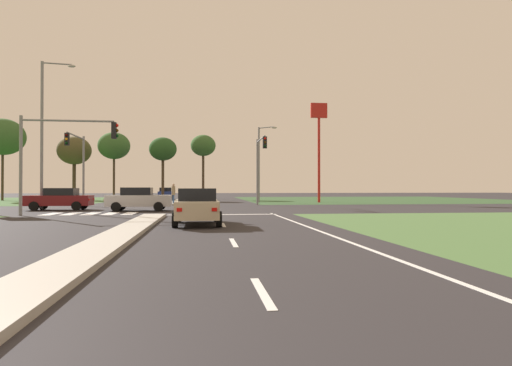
# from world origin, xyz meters

# --- Properties ---
(ground_plane) EXTENTS (200.00, 200.00, 0.00)m
(ground_plane) POSITION_xyz_m (0.00, 30.00, 0.00)
(ground_plane) COLOR #282628
(grass_verge_far_right) EXTENTS (35.00, 35.00, 0.01)m
(grass_verge_far_right) POSITION_xyz_m (25.50, 54.50, 0.00)
(grass_verge_far_right) COLOR #2D4C28
(grass_verge_far_right) RESTS_ON ground
(median_island_near) EXTENTS (1.20, 22.00, 0.14)m
(median_island_near) POSITION_xyz_m (0.00, 11.00, 0.07)
(median_island_near) COLOR #ADA89E
(median_island_near) RESTS_ON ground
(median_island_far) EXTENTS (1.20, 36.00, 0.14)m
(median_island_far) POSITION_xyz_m (0.00, 55.00, 0.07)
(median_island_far) COLOR #ADA89E
(median_island_far) RESTS_ON ground
(lane_dash_near) EXTENTS (0.14, 2.00, 0.01)m
(lane_dash_near) POSITION_xyz_m (3.50, 3.77, 0.01)
(lane_dash_near) COLOR silver
(lane_dash_near) RESTS_ON ground
(lane_dash_second) EXTENTS (0.14, 2.00, 0.01)m
(lane_dash_second) POSITION_xyz_m (3.50, 9.77, 0.01)
(lane_dash_second) COLOR silver
(lane_dash_second) RESTS_ON ground
(lane_dash_third) EXTENTS (0.14, 2.00, 0.01)m
(lane_dash_third) POSITION_xyz_m (3.50, 15.77, 0.01)
(lane_dash_third) COLOR silver
(lane_dash_third) RESTS_ON ground
(lane_dash_fourth) EXTENTS (0.14, 2.00, 0.01)m
(lane_dash_fourth) POSITION_xyz_m (3.50, 21.77, 0.01)
(lane_dash_fourth) COLOR silver
(lane_dash_fourth) RESTS_ON ground
(lane_dash_fifth) EXTENTS (0.14, 2.00, 0.01)m
(lane_dash_fifth) POSITION_xyz_m (3.50, 27.77, 0.01)
(lane_dash_fifth) COLOR silver
(lane_dash_fifth) RESTS_ON ground
(edge_line_right) EXTENTS (0.14, 24.00, 0.01)m
(edge_line_right) POSITION_xyz_m (6.85, 12.00, 0.01)
(edge_line_right) COLOR silver
(edge_line_right) RESTS_ON ground
(stop_bar_near) EXTENTS (6.40, 0.50, 0.01)m
(stop_bar_near) POSITION_xyz_m (3.80, 23.00, 0.01)
(stop_bar_near) COLOR silver
(stop_bar_near) RESTS_ON ground
(crosswalk_bar_near) EXTENTS (0.70, 2.80, 0.01)m
(crosswalk_bar_near) POSITION_xyz_m (-6.40, 24.80, 0.01)
(crosswalk_bar_near) COLOR silver
(crosswalk_bar_near) RESTS_ON ground
(crosswalk_bar_second) EXTENTS (0.70, 2.80, 0.01)m
(crosswalk_bar_second) POSITION_xyz_m (-5.25, 24.80, 0.01)
(crosswalk_bar_second) COLOR silver
(crosswalk_bar_second) RESTS_ON ground
(crosswalk_bar_third) EXTENTS (0.70, 2.80, 0.01)m
(crosswalk_bar_third) POSITION_xyz_m (-4.10, 24.80, 0.01)
(crosswalk_bar_third) COLOR silver
(crosswalk_bar_third) RESTS_ON ground
(crosswalk_bar_fourth) EXTENTS (0.70, 2.80, 0.01)m
(crosswalk_bar_fourth) POSITION_xyz_m (-2.95, 24.80, 0.01)
(crosswalk_bar_fourth) COLOR silver
(crosswalk_bar_fourth) RESTS_ON ground
(crosswalk_bar_fifth) EXTENTS (0.70, 2.80, 0.01)m
(crosswalk_bar_fifth) POSITION_xyz_m (-1.80, 24.80, 0.01)
(crosswalk_bar_fifth) COLOR silver
(crosswalk_bar_fifth) RESTS_ON ground
(car_silver_near) EXTENTS (4.33, 2.04, 1.60)m
(car_silver_near) POSITION_xyz_m (-1.70, 27.92, 0.82)
(car_silver_near) COLOR #B7B7BC
(car_silver_near) RESTS_ON ground
(car_blue_third) EXTENTS (2.00, 4.25, 1.62)m
(car_blue_third) POSITION_xyz_m (-2.26, 57.44, 0.82)
(car_blue_third) COLOR navy
(car_blue_third) RESTS_ON ground
(car_beige_fourth) EXTENTS (1.95, 4.38, 1.56)m
(car_beige_fourth) POSITION_xyz_m (2.41, 16.12, 0.79)
(car_beige_fourth) COLOR #BCAD8E
(car_beige_fourth) RESTS_ON ground
(car_maroon_fifth) EXTENTS (4.42, 1.97, 1.56)m
(car_maroon_fifth) POSITION_xyz_m (-7.43, 29.76, 0.80)
(car_maroon_fifth) COLOR maroon
(car_maroon_fifth) RESTS_ON ground
(traffic_signal_near_left) EXTENTS (5.46, 0.32, 5.69)m
(traffic_signal_near_left) POSITION_xyz_m (-5.61, 23.40, 3.96)
(traffic_signal_near_left) COLOR gray
(traffic_signal_near_left) RESTS_ON ground
(traffic_signal_far_right) EXTENTS (0.32, 5.11, 6.00)m
(traffic_signal_far_right) POSITION_xyz_m (7.60, 34.80, 4.14)
(traffic_signal_far_right) COLOR gray
(traffic_signal_far_right) RESTS_ON ground
(traffic_signal_far_left) EXTENTS (0.32, 5.05, 6.06)m
(traffic_signal_far_left) POSITION_xyz_m (-7.60, 34.83, 4.17)
(traffic_signal_far_left) COLOR gray
(traffic_signal_far_left) RESTS_ON ground
(street_lamp_second) EXTENTS (2.32, 0.50, 10.60)m
(street_lamp_second) POSITION_xyz_m (-8.55, 29.89, 5.85)
(street_lamp_second) COLOR gray
(street_lamp_second) RESTS_ON ground
(street_lamp_third) EXTENTS (1.83, 1.62, 8.15)m
(street_lamp_third) POSITION_xyz_m (8.88, 43.91, 4.61)
(street_lamp_third) COLOR gray
(street_lamp_third) RESTS_ON ground
(pedestrian_at_median) EXTENTS (0.34, 0.34, 1.83)m
(pedestrian_at_median) POSITION_xyz_m (-0.02, 38.23, 1.25)
(pedestrian_at_median) COLOR #335184
(pedestrian_at_median) RESTS_ON median_island_far
(fastfood_pole_sign) EXTENTS (1.80, 0.40, 10.77)m
(fastfood_pole_sign) POSITION_xyz_m (15.17, 43.27, 7.91)
(fastfood_pole_sign) COLOR red
(fastfood_pole_sign) RESTS_ON ground
(treeline_near) EXTENTS (5.36, 5.36, 10.24)m
(treeline_near) POSITION_xyz_m (-22.13, 55.17, 7.94)
(treeline_near) COLOR #423323
(treeline_near) RESTS_ON ground
(treeline_second) EXTENTS (4.45, 4.45, 8.52)m
(treeline_second) POSITION_xyz_m (-14.54, 58.72, 6.57)
(treeline_second) COLOR #423323
(treeline_second) RESTS_ON ground
(treeline_third) EXTENTS (4.22, 4.22, 9.01)m
(treeline_third) POSITION_xyz_m (-9.09, 57.47, 7.18)
(treeline_third) COLOR #423323
(treeline_third) RESTS_ON ground
(treeline_fourth) EXTENTS (3.50, 3.50, 8.04)m
(treeline_fourth) POSITION_xyz_m (-2.37, 54.08, 6.48)
(treeline_fourth) COLOR #423323
(treeline_fourth) RESTS_ON ground
(treeline_fifth) EXTENTS (3.45, 3.45, 8.92)m
(treeline_fifth) POSITION_xyz_m (2.76, 58.08, 7.37)
(treeline_fifth) COLOR #423323
(treeline_fifth) RESTS_ON ground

